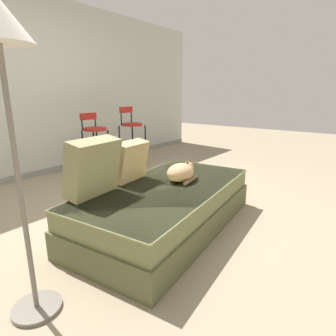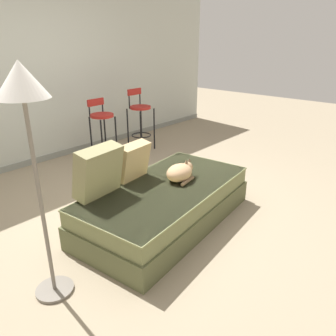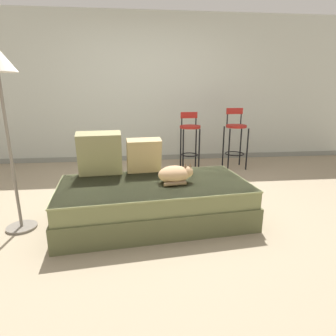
{
  "view_description": "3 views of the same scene",
  "coord_description": "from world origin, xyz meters",
  "px_view_note": "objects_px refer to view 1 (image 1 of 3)",
  "views": [
    {
      "loc": [
        -1.92,
        -1.88,
        1.23
      ],
      "look_at": [
        0.15,
        -0.3,
        0.53
      ],
      "focal_mm": 30.0,
      "sensor_mm": 36.0,
      "label": 1
    },
    {
      "loc": [
        -2.19,
        -2.37,
        1.79
      ],
      "look_at": [
        0.15,
        -0.3,
        0.53
      ],
      "focal_mm": 35.0,
      "sensor_mm": 36.0,
      "label": 2
    },
    {
      "loc": [
        -0.15,
        -3.05,
        1.31
      ],
      "look_at": [
        0.15,
        -0.3,
        0.53
      ],
      "focal_mm": 30.0,
      "sensor_mm": 36.0,
      "label": 3
    }
  ],
  "objects_px": {
    "throw_pillow_corner": "(93,167)",
    "floor_lamp": "(0,53)",
    "cat": "(181,172)",
    "couch": "(167,206)",
    "bar_stool_near_window": "(95,137)",
    "throw_pillow_middle": "(130,161)",
    "bar_stool_by_doorway": "(132,133)"
  },
  "relations": [
    {
      "from": "cat",
      "to": "bar_stool_by_doorway",
      "type": "bearing_deg",
      "value": 56.3
    },
    {
      "from": "cat",
      "to": "floor_lamp",
      "type": "distance_m",
      "value": 1.76
    },
    {
      "from": "couch",
      "to": "floor_lamp",
      "type": "xyz_separation_m",
      "value": [
        -1.3,
        -0.04,
        1.2
      ]
    },
    {
      "from": "throw_pillow_middle",
      "to": "bar_stool_by_doorway",
      "type": "relative_size",
      "value": 0.39
    },
    {
      "from": "throw_pillow_corner",
      "to": "throw_pillow_middle",
      "type": "height_order",
      "value": "throw_pillow_corner"
    },
    {
      "from": "throw_pillow_corner",
      "to": "floor_lamp",
      "type": "bearing_deg",
      "value": -154.18
    },
    {
      "from": "throw_pillow_middle",
      "to": "bar_stool_near_window",
      "type": "relative_size",
      "value": 0.41
    },
    {
      "from": "throw_pillow_middle",
      "to": "bar_stool_by_doorway",
      "type": "xyz_separation_m",
      "value": [
        1.58,
        1.53,
        -0.03
      ]
    },
    {
      "from": "couch",
      "to": "bar_stool_by_doorway",
      "type": "bearing_deg",
      "value": 51.92
    },
    {
      "from": "bar_stool_by_doorway",
      "to": "floor_lamp",
      "type": "distance_m",
      "value": 3.49
    },
    {
      "from": "cat",
      "to": "couch",
      "type": "bearing_deg",
      "value": 175.83
    },
    {
      "from": "bar_stool_by_doorway",
      "to": "floor_lamp",
      "type": "xyz_separation_m",
      "value": [
        -2.79,
        -1.94,
        0.83
      ]
    },
    {
      "from": "throw_pillow_middle",
      "to": "bar_stool_by_doorway",
      "type": "height_order",
      "value": "bar_stool_by_doorway"
    },
    {
      "from": "couch",
      "to": "cat",
      "type": "height_order",
      "value": "cat"
    },
    {
      "from": "bar_stool_near_window",
      "to": "throw_pillow_middle",
      "type": "bearing_deg",
      "value": -117.48
    },
    {
      "from": "throw_pillow_middle",
      "to": "throw_pillow_corner",
      "type": "bearing_deg",
      "value": -173.9
    },
    {
      "from": "couch",
      "to": "throw_pillow_corner",
      "type": "xyz_separation_m",
      "value": [
        -0.56,
        0.32,
        0.44
      ]
    },
    {
      "from": "throw_pillow_corner",
      "to": "cat",
      "type": "bearing_deg",
      "value": -23.61
    },
    {
      "from": "throw_pillow_middle",
      "to": "cat",
      "type": "xyz_separation_m",
      "value": [
        0.3,
        -0.39,
        -0.11
      ]
    },
    {
      "from": "couch",
      "to": "bar_stool_near_window",
      "type": "xyz_separation_m",
      "value": [
        0.71,
        1.9,
        0.38
      ]
    },
    {
      "from": "throw_pillow_corner",
      "to": "cat",
      "type": "relative_size",
      "value": 1.3
    },
    {
      "from": "cat",
      "to": "bar_stool_by_doorway",
      "type": "distance_m",
      "value": 2.3
    },
    {
      "from": "throw_pillow_corner",
      "to": "bar_stool_by_doorway",
      "type": "distance_m",
      "value": 2.59
    },
    {
      "from": "couch",
      "to": "floor_lamp",
      "type": "height_order",
      "value": "floor_lamp"
    },
    {
      "from": "couch",
      "to": "bar_stool_by_doorway",
      "type": "relative_size",
      "value": 1.97
    },
    {
      "from": "cat",
      "to": "bar_stool_near_window",
      "type": "xyz_separation_m",
      "value": [
        0.5,
        1.92,
        0.09
      ]
    },
    {
      "from": "cat",
      "to": "throw_pillow_corner",
      "type": "bearing_deg",
      "value": 156.39
    },
    {
      "from": "floor_lamp",
      "to": "throw_pillow_corner",
      "type": "bearing_deg",
      "value": 25.82
    },
    {
      "from": "throw_pillow_corner",
      "to": "floor_lamp",
      "type": "distance_m",
      "value": 1.12
    },
    {
      "from": "throw_pillow_corner",
      "to": "cat",
      "type": "height_order",
      "value": "throw_pillow_corner"
    },
    {
      "from": "bar_stool_near_window",
      "to": "bar_stool_by_doorway",
      "type": "bearing_deg",
      "value": -0.02
    },
    {
      "from": "throw_pillow_middle",
      "to": "bar_stool_near_window",
      "type": "height_order",
      "value": "bar_stool_near_window"
    }
  ]
}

